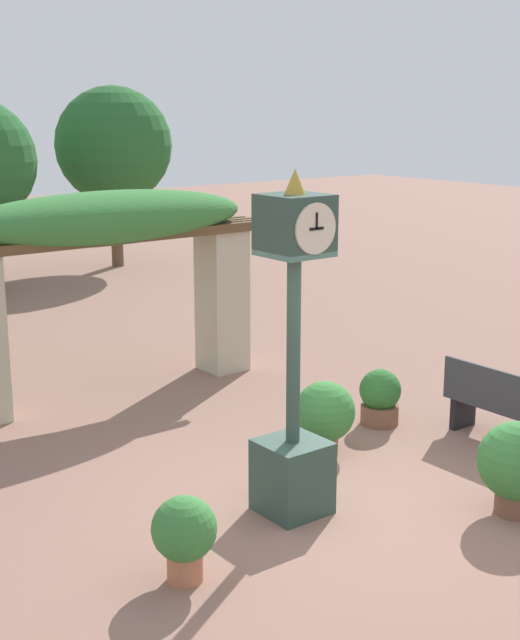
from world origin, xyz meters
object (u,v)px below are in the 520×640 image
(pedestal_clock, at_px, (293,373))
(park_bench, at_px, (498,406))
(potted_plant_near_right, at_px, (517,464))
(potted_plant_far_left, at_px, (380,397))
(potted_plant_far_right, at_px, (325,414))
(potted_plant_near_left, at_px, (184,533))

(pedestal_clock, bearing_deg, park_bench, -0.68)
(pedestal_clock, height_order, potted_plant_near_right, pedestal_clock)
(potted_plant_near_right, xyz_separation_m, park_bench, (1.36, 1.27, -0.07))
(potted_plant_near_right, bearing_deg, pedestal_clock, 141.27)
(potted_plant_far_left, xyz_separation_m, potted_plant_far_right, (-1.15, -0.30, 0.12))
(potted_plant_near_right, xyz_separation_m, potted_plant_far_left, (0.71, 2.50, -0.15))
(potted_plant_far_left, relative_size, park_bench, 0.50)
(potted_plant_near_left, xyz_separation_m, park_bench, (4.49, 0.42, 0.01))
(potted_plant_near_right, height_order, potted_plant_far_left, potted_plant_near_right)
(pedestal_clock, distance_m, park_bench, 3.14)
(park_bench, bearing_deg, potted_plant_near_right, 133.10)
(potted_plant_near_right, distance_m, potted_plant_far_right, 2.25)
(potted_plant_near_right, height_order, potted_plant_far_right, potted_plant_near_right)
(pedestal_clock, relative_size, park_bench, 2.35)
(potted_plant_far_left, xyz_separation_m, park_bench, (0.65, -1.23, 0.09))
(potted_plant_near_right, relative_size, park_bench, 0.66)
(potted_plant_far_left, bearing_deg, pedestal_clock, -153.05)
(potted_plant_near_left, bearing_deg, potted_plant_far_left, 23.25)
(potted_plant_near_left, relative_size, potted_plant_far_right, 0.88)
(potted_plant_far_right, bearing_deg, potted_plant_near_right, -78.83)
(potted_plant_near_left, height_order, potted_plant_far_right, potted_plant_far_right)
(potted_plant_far_left, distance_m, park_bench, 1.39)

